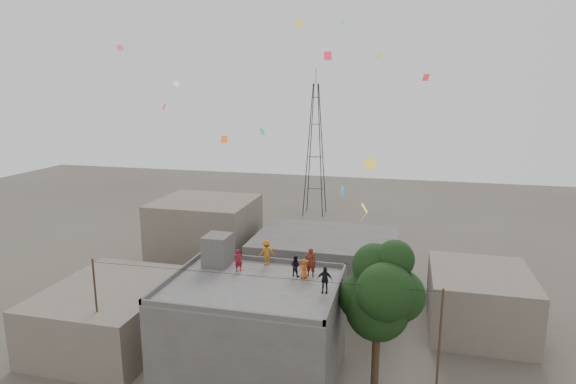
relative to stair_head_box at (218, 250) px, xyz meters
The scene contains 18 objects.
ground 8.21m from the stair_head_box, 39.09° to the right, with size 140.00×140.00×0.00m, color #46413A.
main_building 5.78m from the stair_head_box, 39.09° to the right, with size 10.00×8.00×6.10m.
parapet 4.21m from the stair_head_box, 39.09° to the right, with size 10.00×8.00×0.30m.
stair_head_box is the anchor object (origin of this frame).
neighbor_west 9.34m from the stair_head_box, behind, with size 8.00×10.00×4.00m, color #685F52.
neighbor_north 13.35m from the stair_head_box, 65.48° to the left, with size 12.00×9.00×5.00m, color #4C4947.
neighbor_northwest 15.45m from the stair_head_box, 116.91° to the left, with size 9.00×8.00×7.00m, color #685F52.
neighbor_east 19.35m from the stair_head_box, 23.28° to the left, with size 7.00×8.00×4.40m, color #685F52.
tree 10.80m from the stair_head_box, 10.74° to the right, with size 4.90×4.60×9.10m.
utility_line 6.26m from the stair_head_box, 46.14° to the right, with size 20.12×0.62×7.40m.
transmission_tower 37.46m from the stair_head_box, 91.23° to the left, with size 2.97×2.97×20.01m.
person_red_adult 6.24m from the stair_head_box, ahead, with size 0.65×0.43×1.78m, color #63200F.
person_orange_child 5.97m from the stair_head_box, ahead, with size 0.60×0.39×1.22m, color #CD5317.
person_dark_child 5.36m from the stair_head_box, ahead, with size 0.63×0.49×1.29m, color black.
person_dark_adult 7.92m from the stair_head_box, 19.56° to the right, with size 0.89×0.37×1.52m, color black.
person_orange_adult 3.16m from the stair_head_box, 14.67° to the left, with size 1.07×0.61×1.65m, color #B46314.
person_red_child 1.87m from the stair_head_box, 23.40° to the right, with size 0.52×0.34×1.41m, color maroon.
kites 10.44m from the stair_head_box, 33.51° to the left, with size 21.51×21.05×12.92m.
Camera 1 is at (8.39, -24.97, 17.28)m, focal length 30.00 mm.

